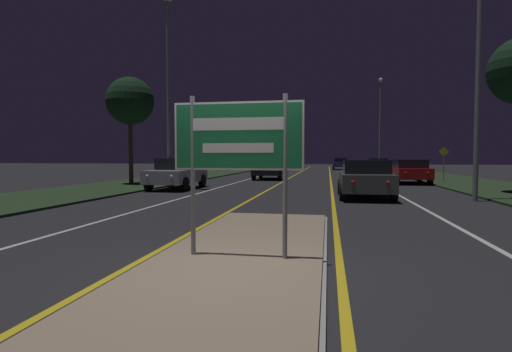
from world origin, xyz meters
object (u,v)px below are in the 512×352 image
(highway_sign, at_px, (238,143))
(car_receding_2, at_px, (377,166))
(car_approaching_1, at_px, (270,168))
(car_receding_0, at_px, (365,178))
(streetlight_left_near, at_px, (168,50))
(warning_sign, at_px, (444,160))
(car_receding_3, at_px, (340,163))
(car_approaching_0, at_px, (177,173))
(streetlight_right_far, at_px, (380,116))
(car_receding_1, at_px, (409,171))

(highway_sign, xyz_separation_m, car_receding_2, (5.85, 33.00, -1.03))
(highway_sign, bearing_deg, car_approaching_1, 97.07)
(car_receding_0, distance_m, car_receding_2, 23.07)
(streetlight_left_near, xyz_separation_m, warning_sign, (14.64, 8.63, -5.28))
(car_receding_3, bearing_deg, streetlight_left_near, -105.76)
(highway_sign, height_order, car_approaching_0, highway_sign)
(streetlight_left_near, bearing_deg, car_receding_2, 59.84)
(car_approaching_1, relative_size, warning_sign, 2.15)
(car_approaching_0, bearing_deg, car_receding_0, -17.69)
(highway_sign, distance_m, streetlight_right_far, 38.97)
(streetlight_left_near, relative_size, warning_sign, 4.49)
(highway_sign, bearing_deg, car_receding_2, 79.95)
(highway_sign, distance_m, car_receding_3, 44.22)
(highway_sign, bearing_deg, streetlight_left_near, 116.67)
(car_approaching_1, bearing_deg, car_receding_0, -65.47)
(car_receding_2, bearing_deg, car_receding_1, -89.14)
(streetlight_right_far, relative_size, car_receding_0, 2.31)
(car_receding_1, xyz_separation_m, car_receding_3, (-3.26, 24.97, 0.01))
(car_receding_1, height_order, car_approaching_0, car_approaching_0)
(streetlight_right_far, bearing_deg, streetlight_left_near, -116.43)
(car_receding_0, height_order, car_receding_3, car_receding_0)
(car_approaching_0, bearing_deg, streetlight_right_far, 63.30)
(car_receding_3, relative_size, warning_sign, 2.19)
(car_receding_0, bearing_deg, streetlight_right_far, 81.97)
(streetlight_right_far, xyz_separation_m, warning_sign, (1.78, -17.24, -4.47))
(car_approaching_0, height_order, car_approaching_1, car_approaching_0)
(streetlight_right_far, bearing_deg, car_receding_1, -91.87)
(streetlight_right_far, height_order, car_receding_0, streetlight_right_far)
(car_receding_2, xyz_separation_m, car_receding_3, (-3.05, 11.11, 0.01))
(streetlight_left_near, distance_m, car_approaching_1, 11.94)
(car_receding_3, bearing_deg, warning_sign, -76.27)
(streetlight_right_far, height_order, car_receding_3, streetlight_right_far)
(streetlight_right_far, height_order, car_receding_1, streetlight_right_far)
(car_receding_1, relative_size, car_receding_2, 0.98)
(highway_sign, xyz_separation_m, car_approaching_0, (-6.02, 12.93, -1.00))
(car_approaching_0, bearing_deg, warning_sign, 28.93)
(streetlight_right_far, distance_m, car_approaching_0, 28.70)
(car_receding_0, xyz_separation_m, car_receding_3, (0.07, 33.97, 0.00))
(car_receding_0, bearing_deg, car_approaching_1, 114.53)
(car_receding_3, bearing_deg, streetlight_right_far, -56.85)
(streetlight_right_far, bearing_deg, car_approaching_0, -116.70)
(streetlight_right_far, height_order, car_receding_2, streetlight_right_far)
(car_receding_3, height_order, warning_sign, warning_sign)
(streetlight_right_far, height_order, warning_sign, streetlight_right_far)
(car_receding_3, height_order, car_approaching_0, car_approaching_0)
(highway_sign, bearing_deg, car_receding_0, 74.97)
(car_receding_2, bearing_deg, warning_sign, -77.79)
(highway_sign, bearing_deg, streetlight_right_far, 80.08)
(car_receding_1, distance_m, car_approaching_1, 9.29)
(car_receding_2, relative_size, warning_sign, 2.09)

